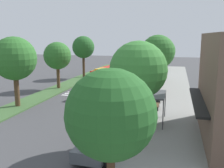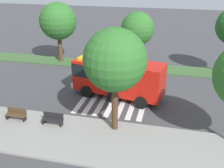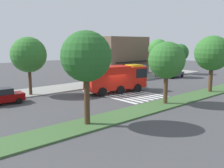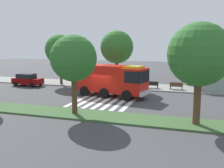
% 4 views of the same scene
% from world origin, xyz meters
% --- Properties ---
extents(ground_plane, '(120.00, 120.00, 0.00)m').
position_xyz_m(ground_plane, '(0.00, 0.00, 0.00)').
color(ground_plane, '#424244').
extents(sidewalk, '(60.00, 5.36, 0.14)m').
position_xyz_m(sidewalk, '(0.00, 8.24, 0.07)').
color(sidewalk, gray).
rests_on(sidewalk, ground_plane).
extents(median_strip, '(60.00, 3.00, 0.14)m').
position_xyz_m(median_strip, '(0.00, -7.05, 0.07)').
color(median_strip, '#3D6033').
rests_on(median_strip, ground_plane).
extents(crosswalk, '(5.85, 10.00, 0.01)m').
position_xyz_m(crosswalk, '(0.97, 0.00, 0.01)').
color(crosswalk, silver).
rests_on(crosswalk, ground_plane).
extents(fire_truck, '(8.67, 4.06, 3.53)m').
position_xyz_m(fire_truck, '(1.00, 1.05, 1.98)').
color(fire_truck, red).
rests_on(fire_truck, ground_plane).
extents(parked_car_west, '(4.30, 2.19, 1.71)m').
position_xyz_m(parked_car_west, '(-12.49, 4.36, 0.88)').
color(parked_car_west, '#720505').
rests_on(parked_car_west, ground_plane).
extents(bus_stop_shelter, '(3.50, 1.40, 2.46)m').
position_xyz_m(bus_stop_shelter, '(11.47, 7.10, 1.89)').
color(bus_stop_shelter, '#4C4C51').
rests_on(bus_stop_shelter, sidewalk).
extents(bench_near_shelter, '(1.60, 0.50, 0.90)m').
position_xyz_m(bench_near_shelter, '(7.47, 7.09, 0.59)').
color(bench_near_shelter, '#4C3823').
rests_on(bench_near_shelter, sidewalk).
extents(bench_west_of_shelter, '(1.60, 0.50, 0.90)m').
position_xyz_m(bench_west_of_shelter, '(4.44, 7.09, 0.59)').
color(bench_west_of_shelter, black).
rests_on(bench_west_of_shelter, sidewalk).
extents(sidewalk_tree_west, '(4.24, 4.24, 6.99)m').
position_xyz_m(sidewalk_tree_west, '(-8.42, 6.55, 4.99)').
color(sidewalk_tree_west, '#47301E').
rests_on(sidewalk_tree_west, sidewalk).
extents(sidewalk_tree_center, '(4.28, 4.28, 7.39)m').
position_xyz_m(sidewalk_tree_center, '(-0.19, 6.55, 5.36)').
color(sidewalk_tree_center, '#47301E').
rests_on(sidewalk_tree_center, sidewalk).
extents(median_tree_west, '(3.78, 3.78, 6.43)m').
position_xyz_m(median_tree_west, '(0.33, -7.05, 4.64)').
color(median_tree_west, '#513823').
rests_on(median_tree_west, median_strip).
extents(median_tree_center, '(4.44, 4.44, 7.19)m').
position_xyz_m(median_tree_center, '(9.91, -7.05, 5.08)').
color(median_tree_center, '#513823').
rests_on(median_tree_center, median_strip).
extents(fire_hydrant, '(0.28, 0.28, 0.70)m').
position_xyz_m(fire_hydrant, '(-13.03, 6.05, 0.49)').
color(fire_hydrant, gold).
rests_on(fire_hydrant, sidewalk).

